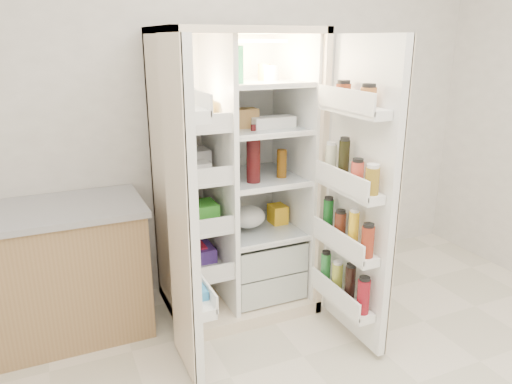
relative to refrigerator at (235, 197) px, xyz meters
name	(u,v)px	position (x,y,z in m)	size (l,w,h in m)	color
wall_back	(230,97)	(0.11, 0.35, 0.61)	(4.00, 0.02, 2.70)	silver
refrigerator	(235,197)	(0.00, 0.00, 0.00)	(0.92, 0.70, 1.80)	beige
freezer_door	(183,217)	(-0.51, -0.60, 0.15)	(0.15, 0.40, 1.72)	white
fridge_door	(358,200)	(0.47, -0.69, 0.13)	(0.17, 0.58, 1.72)	white
kitchen_counter	(50,274)	(-1.16, 0.04, -0.34)	(1.12, 0.60, 0.82)	olive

